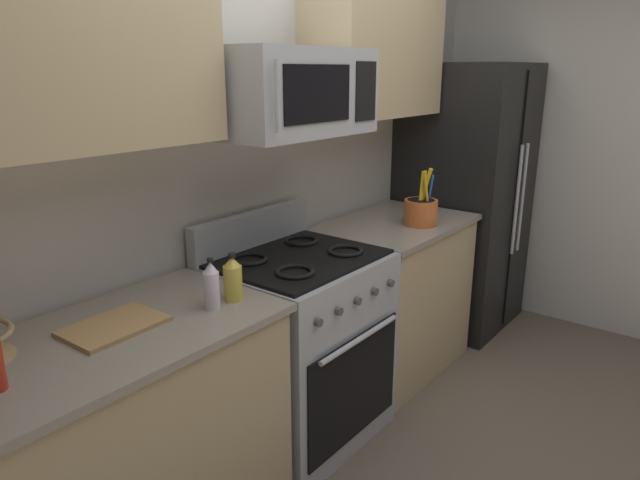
# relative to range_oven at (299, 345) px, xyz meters

# --- Properties ---
(wall_back) EXTENTS (8.00, 0.10, 2.60)m
(wall_back) POSITION_rel_range_oven_xyz_m (0.00, 0.39, 0.83)
(wall_back) COLOR beige
(wall_back) RESTS_ON ground
(counter_left) EXTENTS (1.30, 0.64, 0.91)m
(counter_left) POSITION_rel_range_oven_xyz_m (-1.04, -0.00, -0.02)
(counter_left) COLOR tan
(counter_left) RESTS_ON ground
(range_oven) EXTENTS (0.76, 0.69, 1.09)m
(range_oven) POSITION_rel_range_oven_xyz_m (0.00, 0.00, 0.00)
(range_oven) COLOR #B2B5BA
(range_oven) RESTS_ON ground
(counter_right) EXTENTS (0.96, 0.64, 0.91)m
(counter_right) POSITION_rel_range_oven_xyz_m (0.87, -0.00, -0.02)
(counter_right) COLOR tan
(counter_right) RESTS_ON ground
(refrigerator) EXTENTS (0.78, 0.75, 1.79)m
(refrigerator) POSITION_rel_range_oven_xyz_m (1.75, -0.02, 0.42)
(refrigerator) COLOR black
(refrigerator) RESTS_ON ground
(wall_right) EXTENTS (0.10, 8.00, 2.60)m
(wall_right) POSITION_rel_range_oven_xyz_m (2.24, -0.69, 0.83)
(wall_right) COLOR beige
(wall_right) RESTS_ON ground
(microwave) EXTENTS (0.75, 0.44, 0.36)m
(microwave) POSITION_rel_range_oven_xyz_m (-0.00, 0.03, 1.18)
(microwave) COLOR #B2B5BA
(upper_cabinets_left) EXTENTS (1.29, 0.34, 0.64)m
(upper_cabinets_left) POSITION_rel_range_oven_xyz_m (-1.04, 0.17, 1.34)
(upper_cabinets_left) COLOR tan
(upper_cabinets_right) EXTENTS (0.95, 0.34, 0.64)m
(upper_cabinets_right) POSITION_rel_range_oven_xyz_m (0.87, 0.17, 1.34)
(upper_cabinets_right) COLOR tan
(utensil_crock) EXTENTS (0.19, 0.19, 0.32)m
(utensil_crock) POSITION_rel_range_oven_xyz_m (0.90, -0.14, 0.52)
(utensil_crock) COLOR #D1662D
(utensil_crock) RESTS_ON counter_right
(cutting_board) EXTENTS (0.33, 0.23, 0.02)m
(cutting_board) POSITION_rel_range_oven_xyz_m (-0.93, 0.02, 0.44)
(cutting_board) COLOR tan
(cutting_board) RESTS_ON counter_left
(bottle_oil) EXTENTS (0.07, 0.07, 0.19)m
(bottle_oil) POSITION_rel_range_oven_xyz_m (-0.51, -0.11, 0.52)
(bottle_oil) COLOR gold
(bottle_oil) RESTS_ON counter_left
(bottle_vinegar) EXTENTS (0.06, 0.06, 0.19)m
(bottle_vinegar) POSITION_rel_range_oven_xyz_m (-0.62, -0.11, 0.53)
(bottle_vinegar) COLOR silver
(bottle_vinegar) RESTS_ON counter_left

